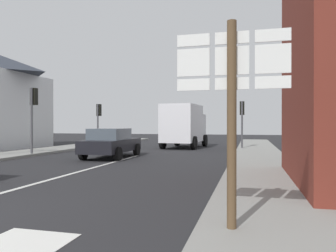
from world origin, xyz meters
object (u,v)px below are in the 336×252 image
traffic_light_near_left (33,106)px  traffic_light_far_left (99,115)px  delivery_truck (184,125)px  route_sign_post (232,102)px  sedan_far (111,143)px  traffic_light_far_right (242,114)px

traffic_light_near_left → traffic_light_far_left: 7.68m
delivery_truck → traffic_light_near_left: size_ratio=1.42×
route_sign_post → traffic_light_far_left: size_ratio=0.99×
sedan_far → traffic_light_far_right: traffic_light_far_right is taller
sedan_far → route_sign_post: (6.52, -10.22, 1.24)m
delivery_truck → traffic_light_far_right: bearing=-11.9°
route_sign_post → traffic_light_far_left: traffic_light_far_left is taller
delivery_truck → traffic_light_far_right: (4.09, -0.86, 0.72)m
traffic_light_far_right → traffic_light_far_left: traffic_light_far_left is taller
sedan_far → route_sign_post: size_ratio=1.32×
sedan_far → route_sign_post: 12.19m
delivery_truck → traffic_light_near_left: 10.32m
route_sign_post → traffic_light_near_left: size_ratio=0.88×
sedan_far → traffic_light_near_left: bearing=-178.0°
sedan_far → traffic_light_far_right: bearing=47.4°
traffic_light_far_right → traffic_light_near_left: 12.79m
sedan_far → traffic_light_far_left: 8.87m
sedan_far → traffic_light_far_left: bearing=120.4°
sedan_far → traffic_light_near_left: size_ratio=1.17×
delivery_truck → sedan_far: bearing=-105.9°
traffic_light_far_right → sedan_far: bearing=-132.6°
traffic_light_far_left → sedan_far: bearing=-59.6°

